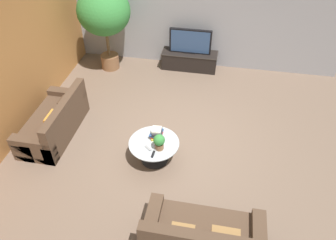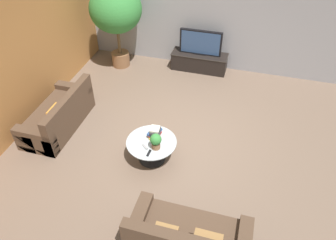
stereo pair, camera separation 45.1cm
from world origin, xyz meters
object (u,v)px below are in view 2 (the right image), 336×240
Objects in this scene: coffee_table at (152,147)px; couch_by_wall at (59,116)px; potted_palm_tall at (116,11)px; potted_plant_tabletop at (156,141)px; media_console at (199,61)px; television at (201,43)px; couch_near_entry at (188,240)px.

couch_by_wall reaches higher than coffee_table.
coffee_table is at bearing 80.50° from couch_by_wall.
potted_palm_tall is 6.94× the size of potted_plant_tabletop.
potted_plant_tabletop is at bearing -91.09° from media_console.
television is 0.62× the size of couch_near_entry.
coffee_table is at bearing -93.24° from media_console.
media_console is 5.21m from couch_near_entry.
television is 3.95m from couch_by_wall.
potted_palm_tall is (0.27, 2.75, 1.24)m from couch_by_wall.
media_console reaches higher than coffee_table.
television is 3.52m from coffee_table.
media_console is 0.68× the size of potted_palm_tall.
coffee_table is (-0.20, -3.48, -0.47)m from television.
coffee_table is at bearing -58.47° from potted_palm_tall.
couch_near_entry is at bearing 58.48° from couch_by_wall.
potted_plant_tabletop is (2.31, -0.49, 0.34)m from couch_by_wall.
couch_near_entry is at bearing -80.02° from media_console.
couch_by_wall is 3.03m from potted_palm_tall.
couch_by_wall is at bearing 168.02° from potted_plant_tabletop.
couch_by_wall is (-2.38, -3.11, -0.50)m from television.
couch_by_wall is at bearing -95.70° from potted_palm_tall.
couch_near_entry reaches higher than coffee_table.
coffee_table is at bearing -56.30° from couch_near_entry.
couch_by_wall is 2.39m from potted_plant_tabletop.
television is 3.48× the size of potted_plant_tabletop.
coffee_table is 0.36m from potted_plant_tabletop.
couch_by_wall and couch_near_entry have the same top height.
potted_palm_tall is (-2.11, -0.37, 0.73)m from television.
couch_by_wall is 5.71× the size of potted_plant_tabletop.
potted_palm_tall reaches higher than potted_plant_tabletop.
couch_near_entry is 5.58× the size of potted_plant_tabletop.
television reaches higher than couch_by_wall.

